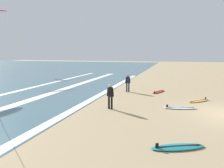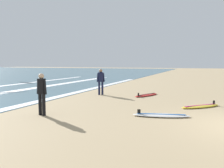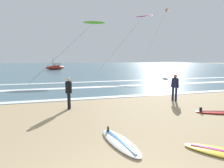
% 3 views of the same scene
% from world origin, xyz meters
% --- Properties ---
extents(ocean_surface, '(140.00, 90.00, 0.01)m').
position_xyz_m(ocean_surface, '(0.00, 54.13, 0.01)').
color(ocean_surface, '#476B7A').
rests_on(ocean_surface, ground).
extents(wave_foam_shoreline, '(41.91, 0.59, 0.01)m').
position_xyz_m(wave_foam_shoreline, '(-1.49, 9.53, 0.01)').
color(wave_foam_shoreline, white).
rests_on(wave_foam_shoreline, ocean_surface).
extents(wave_foam_mid_break, '(43.30, 0.85, 0.01)m').
position_xyz_m(wave_foam_mid_break, '(-0.08, 13.93, 0.01)').
color(wave_foam_mid_break, white).
rests_on(wave_foam_mid_break, ocean_surface).
extents(wave_foam_outer_break, '(44.55, 0.59, 0.01)m').
position_xyz_m(wave_foam_outer_break, '(-0.61, 17.58, 0.01)').
color(wave_foam_outer_break, white).
rests_on(wave_foam_outer_break, ocean_surface).
extents(surfer_background_far, '(0.32, 0.52, 1.60)m').
position_xyz_m(surfer_background_far, '(-0.68, 7.35, 0.96)').
color(surfer_background_far, black).
rests_on(surfer_background_far, ground).
extents(surfer_right_near, '(0.33, 0.49, 1.60)m').
position_xyz_m(surfer_right_near, '(5.51, 7.55, 0.96)').
color(surfer_right_near, '#141938').
rests_on(surfer_right_near, ground).
extents(surfboard_right_spare, '(1.03, 2.18, 0.25)m').
position_xyz_m(surfboard_right_spare, '(0.67, 3.06, 0.05)').
color(surfboard_right_spare, silver).
rests_on(surfboard_right_spare, ground).
extents(surfboard_foreground_flat, '(2.17, 1.35, 0.25)m').
position_xyz_m(surfboard_foreground_flat, '(6.06, 4.80, 0.05)').
color(surfboard_foreground_flat, red).
rests_on(surfboard_foreground_flat, ground).
extents(kite_orange_high_left, '(10.18, 6.39, 14.81)m').
position_xyz_m(kite_orange_high_left, '(24.97, 41.35, 14.47)').
color(kite_orange_high_left, orange).
rests_on(kite_orange_high_left, ground).
extents(kite_lime_high_right, '(9.70, 7.62, 7.92)m').
position_xyz_m(kite_lime_high_right, '(3.68, 25.55, 7.65)').
color(kite_lime_high_right, '#70C628').
rests_on(kite_lime_high_right, ground).
extents(kite_magenta_mid_center, '(10.07, 2.65, 10.36)m').
position_xyz_m(kite_magenta_mid_center, '(13.66, 30.21, 10.08)').
color(kite_magenta_mid_center, '#CC2384').
rests_on(kite_magenta_mid_center, ground).
extents(offshore_boat, '(4.89, 4.87, 2.70)m').
position_xyz_m(offshore_boat, '(-2.49, 41.06, 0.55)').
color(offshore_boat, maroon).
rests_on(offshore_boat, ground).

